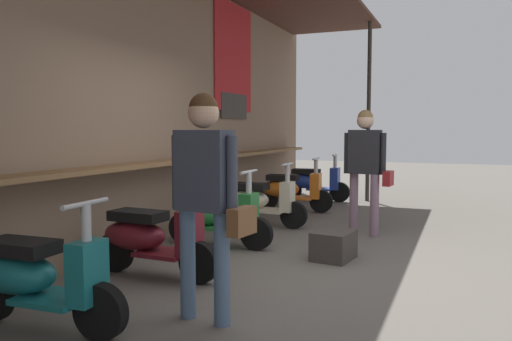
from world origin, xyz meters
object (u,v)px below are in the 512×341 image
at_px(scooter_teal, 33,277).
at_px(merchandise_crate, 334,245).
at_px(scooter_maroon, 148,238).
at_px(scooter_green, 213,215).
at_px(scooter_blue, 312,182).
at_px(scooter_orange, 289,190).
at_px(scooter_cream, 257,201).
at_px(shopper_browsing, 366,159).
at_px(shopper_with_handbag, 206,183).

bearing_deg(scooter_teal, merchandise_crate, 58.70).
xyz_separation_m(scooter_maroon, scooter_green, (1.41, 0.00, 0.00)).
bearing_deg(scooter_blue, scooter_orange, -91.85).
xyz_separation_m(scooter_cream, scooter_blue, (2.96, -0.00, 0.00)).
height_order(scooter_teal, merchandise_crate, scooter_teal).
distance_m(shopper_browsing, merchandise_crate, 1.76).
bearing_deg(scooter_orange, scooter_cream, -94.37).
distance_m(scooter_teal, shopper_with_handbag, 1.42).
bearing_deg(scooter_orange, scooter_teal, -94.37).
bearing_deg(scooter_maroon, scooter_cream, 92.50).
height_order(scooter_maroon, scooter_blue, same).
height_order(shopper_with_handbag, merchandise_crate, shopper_with_handbag).
distance_m(scooter_teal, merchandise_crate, 3.20).
height_order(shopper_browsing, merchandise_crate, shopper_browsing).
bearing_deg(scooter_blue, scooter_cream, -91.85).
height_order(scooter_cream, shopper_with_handbag, shopper_with_handbag).
relative_size(shopper_with_handbag, merchandise_crate, 3.50).
bearing_deg(scooter_blue, merchandise_crate, -72.77).
bearing_deg(merchandise_crate, shopper_with_handbag, 168.29).
height_order(scooter_blue, shopper_with_handbag, shopper_with_handbag).
bearing_deg(scooter_green, merchandise_crate, -2.95).
bearing_deg(merchandise_crate, scooter_green, 87.41).
distance_m(scooter_blue, shopper_browsing, 3.44).
bearing_deg(scooter_cream, scooter_green, -90.79).
relative_size(scooter_maroon, merchandise_crate, 2.85).
bearing_deg(shopper_browsing, merchandise_crate, -177.80).
bearing_deg(shopper_with_handbag, scooter_orange, 19.89).
relative_size(scooter_cream, shopper_browsing, 0.81).
bearing_deg(scooter_cream, scooter_maroon, -90.79).
height_order(scooter_green, shopper_with_handbag, shopper_with_handbag).
bearing_deg(shopper_browsing, shopper_with_handbag, 176.90).
relative_size(scooter_maroon, scooter_blue, 1.00).
height_order(scooter_orange, shopper_with_handbag, shopper_with_handbag).
bearing_deg(scooter_maroon, scooter_green, 92.50).
relative_size(scooter_maroon, scooter_green, 1.00).
bearing_deg(shopper_browsing, scooter_teal, 164.35).
bearing_deg(shopper_with_handbag, scooter_blue, 17.37).
bearing_deg(shopper_with_handbag, merchandise_crate, -3.68).
height_order(scooter_maroon, scooter_cream, same).
height_order(scooter_green, scooter_cream, same).
bearing_deg(shopper_browsing, scooter_blue, 33.69).
bearing_deg(scooter_orange, scooter_blue, 85.64).
bearing_deg(shopper_with_handbag, scooter_teal, 127.12).
bearing_deg(scooter_maroon, shopper_browsing, 62.81).
bearing_deg(scooter_teal, scooter_cream, 87.69).
xyz_separation_m(scooter_maroon, scooter_orange, (4.36, -0.00, 0.00)).
bearing_deg(scooter_green, scooter_cream, 89.64).
bearing_deg(scooter_blue, shopper_with_handbag, -82.51).
xyz_separation_m(scooter_blue, shopper_browsing, (-2.96, -1.62, 0.67)).
xyz_separation_m(shopper_with_handbag, merchandise_crate, (2.18, -0.45, -0.90)).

